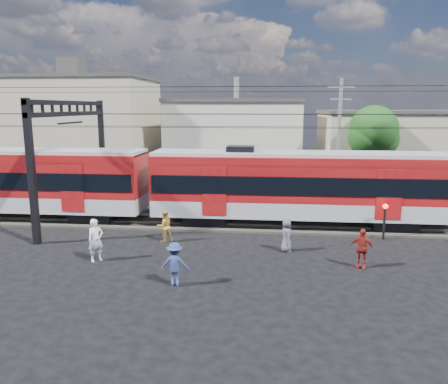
# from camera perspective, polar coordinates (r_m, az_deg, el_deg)

# --- Properties ---
(ground) EXTENTS (120.00, 120.00, 0.00)m
(ground) POSITION_cam_1_polar(r_m,az_deg,el_deg) (17.29, 1.53, -11.33)
(ground) COLOR black
(ground) RESTS_ON ground
(track_bed) EXTENTS (70.00, 3.40, 0.12)m
(track_bed) POSITION_cam_1_polar(r_m,az_deg,el_deg) (24.84, 2.92, -4.18)
(track_bed) COLOR #2D2823
(track_bed) RESTS_ON ground
(rail_near) EXTENTS (70.00, 0.12, 0.12)m
(rail_near) POSITION_cam_1_polar(r_m,az_deg,el_deg) (24.09, 2.83, -4.37)
(rail_near) COLOR #59544C
(rail_near) RESTS_ON track_bed
(rail_far) EXTENTS (70.00, 0.12, 0.12)m
(rail_far) POSITION_cam_1_polar(r_m,az_deg,el_deg) (25.54, 3.01, -3.48)
(rail_far) COLOR #59544C
(rail_far) RESTS_ON track_bed
(commuter_train) EXTENTS (50.30, 3.08, 4.17)m
(commuter_train) POSITION_cam_1_polar(r_m,az_deg,el_deg) (24.38, 10.17, 1.00)
(commuter_train) COLOR black
(commuter_train) RESTS_ON ground
(catenary) EXTENTS (70.00, 9.30, 7.52)m
(catenary) POSITION_cam_1_polar(r_m,az_deg,el_deg) (25.92, -16.60, 7.40)
(catenary) COLOR black
(catenary) RESTS_ON ground
(building_west) EXTENTS (14.28, 10.20, 9.30)m
(building_west) POSITION_cam_1_polar(r_m,az_deg,el_deg) (43.92, -18.82, 7.96)
(building_west) COLOR tan
(building_west) RESTS_ON ground
(building_midwest) EXTENTS (12.24, 12.24, 7.30)m
(building_midwest) POSITION_cam_1_polar(r_m,az_deg,el_deg) (43.16, 1.60, 7.16)
(building_midwest) COLOR beige
(building_midwest) RESTS_ON ground
(building_mideast) EXTENTS (16.32, 10.20, 6.30)m
(building_mideast) POSITION_cam_1_polar(r_m,az_deg,el_deg) (42.09, 23.65, 5.46)
(building_mideast) COLOR tan
(building_mideast) RESTS_ON ground
(utility_pole_mid) EXTENTS (1.80, 0.24, 8.50)m
(utility_pole_mid) POSITION_cam_1_polar(r_m,az_deg,el_deg) (31.39, 14.77, 6.95)
(utility_pole_mid) COLOR slate
(utility_pole_mid) RESTS_ON ground
(tree_near) EXTENTS (3.82, 3.64, 6.72)m
(tree_near) POSITION_cam_1_polar(r_m,az_deg,el_deg) (35.02, 19.20, 7.30)
(tree_near) COLOR #382619
(tree_near) RESTS_ON ground
(pedestrian_a) EXTENTS (0.80, 0.80, 1.87)m
(pedestrian_a) POSITION_cam_1_polar(r_m,az_deg,el_deg) (19.74, -16.40, -6.04)
(pedestrian_a) COLOR silver
(pedestrian_a) RESTS_ON ground
(pedestrian_b) EXTENTS (0.97, 0.91, 1.59)m
(pedestrian_b) POSITION_cam_1_polar(r_m,az_deg,el_deg) (21.83, -7.75, -4.43)
(pedestrian_b) COLOR gold
(pedestrian_b) RESTS_ON ground
(pedestrian_c) EXTENTS (1.10, 0.65, 1.67)m
(pedestrian_c) POSITION_cam_1_polar(r_m,az_deg,el_deg) (16.55, -6.42, -9.34)
(pedestrian_c) COLOR navy
(pedestrian_c) RESTS_ON ground
(pedestrian_d) EXTENTS (1.07, 0.74, 1.69)m
(pedestrian_d) POSITION_cam_1_polar(r_m,az_deg,el_deg) (19.01, 17.52, -7.04)
(pedestrian_d) COLOR maroon
(pedestrian_d) RESTS_ON ground
(pedestrian_e) EXTENTS (0.66, 0.85, 1.55)m
(pedestrian_e) POSITION_cam_1_polar(r_m,az_deg,el_deg) (20.38, 8.16, -5.61)
(pedestrian_e) COLOR #55555A
(pedestrian_e) RESTS_ON ground
(crossing_signal) EXTENTS (0.27, 0.27, 1.89)m
(crossing_signal) POSITION_cam_1_polar(r_m,az_deg,el_deg) (23.30, 20.27, -2.73)
(crossing_signal) COLOR black
(crossing_signal) RESTS_ON ground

